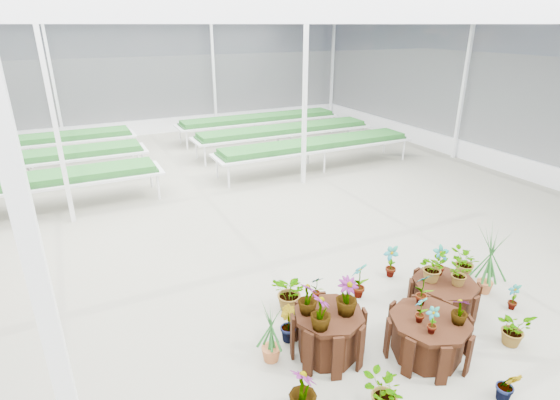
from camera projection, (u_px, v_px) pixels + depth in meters
name	position (u px, v px, depth m)	size (l,w,h in m)	color
ground_plane	(264.00, 274.00, 7.90)	(24.00, 24.00, 0.00)	gray
greenhouse_shell	(262.00, 154.00, 7.05)	(18.00, 24.00, 4.50)	white
steel_frame	(262.00, 154.00, 7.05)	(18.00, 24.00, 4.50)	silver
nursery_benches	(171.00, 153.00, 13.74)	(16.00, 7.00, 0.84)	silver
plinth_tall	(328.00, 334.00, 5.87)	(0.97, 0.97, 0.66)	black
plinth_mid	(428.00, 337.00, 5.87)	(1.10, 1.10, 0.58)	black
plinth_low	(443.00, 295.00, 6.88)	(1.04, 1.04, 0.47)	black
nursery_plants	(396.00, 298.00, 6.39)	(4.48, 3.25, 1.34)	#1E551F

